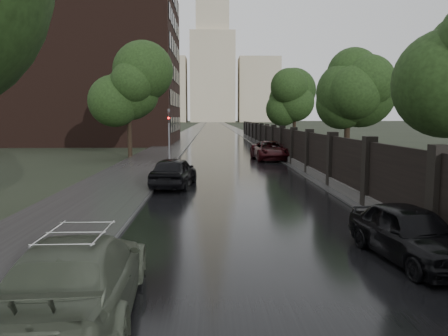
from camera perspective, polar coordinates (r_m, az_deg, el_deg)
road at (r=196.12m, az=-1.34°, el=5.66°), size 8.00×420.00×0.02m
sidewalk_left at (r=196.17m, az=-3.10°, el=5.68°), size 4.00×420.00×0.16m
verge_right at (r=196.24m, az=0.27°, el=5.67°), size 3.00×420.00×0.08m
fence_right at (r=38.64m, az=7.12°, el=3.05°), size 0.45×75.72×2.70m
tree_left_far at (r=36.75m, az=-12.34°, el=9.37°), size 4.25×4.25×7.39m
tree_right_b at (r=29.49m, az=15.93°, el=9.40°), size 4.08×4.08×7.01m
tree_right_c at (r=46.95m, az=9.22°, el=8.45°), size 4.08×4.08×7.01m
traffic_light at (r=31.24m, az=-7.20°, el=4.75°), size 0.16×0.32×4.00m
brick_building at (r=60.79m, az=-18.07°, el=12.56°), size 24.00×18.00×20.00m
stalinist_tower at (r=308.08m, az=-1.51°, el=13.17°), size 92.00×30.00×159.00m
volga_sedan at (r=8.02m, az=-18.55°, el=-13.30°), size 2.35×5.08×1.44m
hatchback_left at (r=21.41m, az=-6.57°, el=-0.51°), size 2.28×4.60×1.51m
car_right_near at (r=11.35m, az=23.22°, el=-7.83°), size 2.13×4.15×1.35m
car_right_far at (r=35.08m, az=6.04°, el=2.29°), size 2.86×5.61×1.52m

